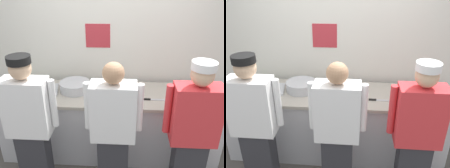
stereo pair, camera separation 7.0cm
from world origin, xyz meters
The scene contains 14 objects.
wall_back centered at (0.00, 0.90, 1.46)m, with size 4.49×0.11×2.91m.
prep_counter centered at (0.00, 0.40, 0.46)m, with size 2.86×0.75×0.91m.
chef_near_left centered at (-0.78, -0.30, 0.87)m, with size 0.59×0.24×1.63m.
chef_center centered at (0.09, -0.30, 0.84)m, with size 0.59×0.24×1.59m.
chef_far_right centered at (0.88, -0.32, 0.87)m, with size 0.59×0.24×1.62m.
plate_stack_front centered at (-0.01, 0.31, 0.95)m, with size 0.19×0.19×0.08m.
plate_stack_rear centered at (1.18, 0.38, 0.93)m, with size 0.20×0.20×0.05m.
mixing_bowl_steel centered at (-0.45, 0.45, 0.97)m, with size 0.39×0.39×0.12m, color #B7BABF.
sheet_tray centered at (-0.94, 0.39, 0.92)m, with size 0.52×0.34×0.02m, color #B7BABF.
squeeze_bottle_primary centered at (-1.22, 0.54, 1.00)m, with size 0.06×0.06×0.19m.
ramekin_red_sauce centered at (1.02, 0.47, 0.94)m, with size 0.10×0.10×0.05m.
ramekin_orange_sauce centered at (0.77, 0.42, 0.94)m, with size 0.08×0.08×0.05m.
deli_cup centered at (0.34, 0.26, 0.95)m, with size 0.09×0.09×0.09m, color white.
chefs_knife centered at (0.54, 0.25, 0.92)m, with size 0.27×0.03×0.02m.
Camera 2 is at (0.27, -2.31, 2.33)m, focal length 38.37 mm.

